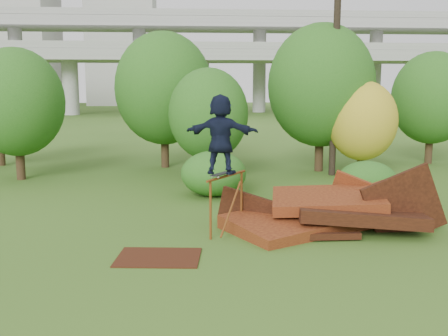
{
  "coord_description": "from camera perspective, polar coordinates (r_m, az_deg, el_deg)",
  "views": [
    {
      "loc": [
        -1.68,
        -10.74,
        3.65
      ],
      "look_at": [
        -0.8,
        2.0,
        1.6
      ],
      "focal_mm": 40.0,
      "sensor_mm": 36.0,
      "label": 1
    }
  ],
  "objects": [
    {
      "name": "ground",
      "position": [
        11.47,
        4.74,
        -9.47
      ],
      "size": [
        240.0,
        240.0,
        0.0
      ],
      "primitive_type": "plane",
      "color": "#2D5116",
      "rests_on": "ground"
    },
    {
      "name": "scrap_pile",
      "position": [
        13.46,
        11.66,
        -5.07
      ],
      "size": [
        5.92,
        3.72,
        2.26
      ],
      "color": "#42140B",
      "rests_on": "ground"
    },
    {
      "name": "grind_rail",
      "position": [
        12.66,
        0.32,
        -2.81
      ],
      "size": [
        1.11,
        1.53,
        1.49
      ],
      "color": "brown",
      "rests_on": "ground"
    },
    {
      "name": "skateboard",
      "position": [
        12.33,
        -0.37,
        -0.69
      ],
      "size": [
        0.57,
        0.69,
        0.07
      ],
      "rotation": [
        0.0,
        0.0,
        0.96
      ],
      "color": "black",
      "rests_on": "grind_rail"
    },
    {
      "name": "skater",
      "position": [
        12.2,
        -0.37,
        3.89
      ],
      "size": [
        1.89,
        0.98,
        1.95
      ],
      "primitive_type": "imported",
      "rotation": [
        0.0,
        0.0,
        2.9
      ],
      "color": "black",
      "rests_on": "skateboard"
    },
    {
      "name": "flat_plate",
      "position": [
        11.09,
        -7.5,
        -10.09
      ],
      "size": [
        1.91,
        1.45,
        0.03
      ],
      "primitive_type": "cube",
      "rotation": [
        0.0,
        0.0,
        -0.1
      ],
      "color": "#39180C",
      "rests_on": "ground"
    },
    {
      "name": "tree_0",
      "position": [
        21.48,
        -22.63,
        6.95
      ],
      "size": [
        3.72,
        3.72,
        5.25
      ],
      "color": "black",
      "rests_on": "ground"
    },
    {
      "name": "tree_1",
      "position": [
        23.17,
        -6.89,
        9.0
      ],
      "size": [
        4.46,
        4.46,
        6.2
      ],
      "color": "black",
      "rests_on": "ground"
    },
    {
      "name": "tree_2",
      "position": [
        19.81,
        -1.78,
        6.16
      ],
      "size": [
        3.16,
        3.16,
        4.46
      ],
      "color": "black",
      "rests_on": "ground"
    },
    {
      "name": "tree_3",
      "position": [
        22.34,
        11.03,
        9.23
      ],
      "size": [
        4.64,
        4.64,
        6.43
      ],
      "color": "black",
      "rests_on": "ground"
    },
    {
      "name": "tree_4",
      "position": [
        21.52,
        15.52,
        5.21
      ],
      "size": [
        2.88,
        2.88,
        3.97
      ],
      "color": "black",
      "rests_on": "ground"
    },
    {
      "name": "tree_5",
      "position": [
        26.17,
        22.69,
        7.39
      ],
      "size": [
        3.84,
        3.84,
        5.4
      ],
      "color": "black",
      "rests_on": "ground"
    },
    {
      "name": "shrub_left",
      "position": [
        16.99,
        -1.19,
        -0.63
      ],
      "size": [
        2.24,
        2.07,
        1.55
      ],
      "primitive_type": "ellipsoid",
      "color": "#134111",
      "rests_on": "ground"
    },
    {
      "name": "shrub_right",
      "position": [
        16.52,
        16.04,
        -1.58
      ],
      "size": [
        1.94,
        1.78,
        1.37
      ],
      "primitive_type": "ellipsoid",
      "color": "#134111",
      "rests_on": "ground"
    },
    {
      "name": "utility_pole",
      "position": [
        21.42,
        12.66,
        12.47
      ],
      "size": [
        1.4,
        0.28,
        9.82
      ],
      "color": "black",
      "rests_on": "ground"
    },
    {
      "name": "freeway_overpass",
      "position": [
        73.98,
        -2.7,
        14.26
      ],
      "size": [
        160.0,
        15.0,
        13.7
      ],
      "color": "gray",
      "rests_on": "ground"
    },
    {
      "name": "building_left",
      "position": [
        112.66,
        -23.61,
        15.43
      ],
      "size": [
        18.0,
        16.0,
        35.0
      ],
      "primitive_type": "cube",
      "color": "#9E9E99",
      "rests_on": "ground"
    },
    {
      "name": "building_right",
      "position": [
        114.12,
        -11.48,
        14.13
      ],
      "size": [
        14.0,
        14.0,
        28.0
      ],
      "primitive_type": "cube",
      "color": "#9E9E99",
      "rests_on": "ground"
    }
  ]
}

